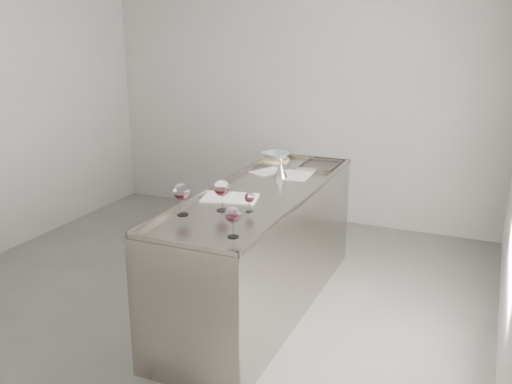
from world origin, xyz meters
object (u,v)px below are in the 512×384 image
at_px(wine_glass_right, 233,215).
at_px(notebook, 230,198).
at_px(wine_funnel, 281,171).
at_px(wine_glass_middle, 222,188).
at_px(ceramic_bowl, 276,155).
at_px(counter, 261,250).
at_px(wine_glass_left, 182,192).
at_px(wine_glass_small, 249,198).

xyz_separation_m(wine_glass_right, notebook, (-0.36, 0.69, -0.13)).
relative_size(notebook, wine_funnel, 2.44).
relative_size(wine_glass_middle, wine_funnel, 1.23).
bearing_deg(ceramic_bowl, wine_glass_middle, -82.32).
xyz_separation_m(wine_glass_middle, ceramic_bowl, (-0.20, 1.50, -0.11)).
xyz_separation_m(counter, wine_glass_middle, (-0.07, -0.51, 0.62)).
relative_size(counter, wine_glass_middle, 11.01).
bearing_deg(counter, wine_glass_left, -111.73).
height_order(wine_glass_middle, wine_funnel, wine_glass_middle).
distance_m(wine_glass_left, wine_glass_right, 0.54).
bearing_deg(wine_glass_left, wine_glass_small, 30.99).
bearing_deg(wine_funnel, notebook, -100.65).
bearing_deg(ceramic_bowl, notebook, -83.98).
height_order(wine_glass_left, wine_glass_small, wine_glass_left).
distance_m(wine_glass_left, wine_funnel, 1.17).
distance_m(wine_glass_right, ceramic_bowl, 1.98).
relative_size(wine_glass_small, wine_funnel, 0.77).
height_order(wine_glass_right, wine_funnel, wine_glass_right).
xyz_separation_m(counter, wine_glass_right, (0.21, -0.93, 0.61)).
distance_m(wine_glass_small, wine_funnel, 0.92).
bearing_deg(wine_funnel, wine_glass_small, -82.19).
relative_size(wine_glass_small, ceramic_bowl, 0.59).
bearing_deg(wine_glass_small, counter, 103.41).
bearing_deg(wine_glass_left, wine_glass_right, -25.85).
xyz_separation_m(notebook, ceramic_bowl, (-0.13, 1.24, 0.04)).
relative_size(ceramic_bowl, wine_funnel, 1.30).
distance_m(wine_glass_middle, wine_glass_small, 0.20).
bearing_deg(notebook, wine_glass_left, -118.51).
height_order(wine_glass_small, ceramic_bowl, wine_glass_small).
bearing_deg(wine_funnel, ceramic_bowl, 115.46).
height_order(wine_glass_left, wine_funnel, wine_glass_left).
height_order(wine_glass_middle, wine_glass_right, wine_glass_middle).
xyz_separation_m(counter, wine_glass_left, (-0.28, -0.69, 0.62)).
bearing_deg(wine_glass_small, ceramic_bowl, 104.80).
relative_size(wine_glass_middle, ceramic_bowl, 0.94).
relative_size(wine_glass_small, notebook, 0.31).
relative_size(wine_glass_left, notebook, 0.50).
bearing_deg(wine_funnel, wine_glass_right, -80.67).
bearing_deg(wine_funnel, counter, -88.06).
height_order(counter, wine_funnel, wine_funnel).
height_order(wine_glass_middle, ceramic_bowl, wine_glass_middle).
xyz_separation_m(notebook, wine_funnel, (0.13, 0.69, 0.05)).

